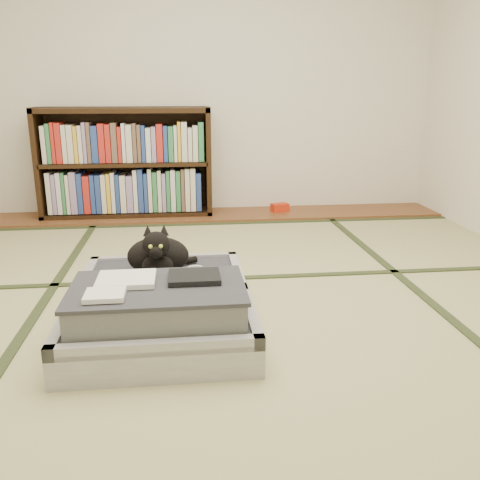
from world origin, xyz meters
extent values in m
plane|color=tan|center=(0.00, 0.00, 0.00)|extent=(4.50, 4.50, 0.00)
cube|color=brown|center=(0.00, 2.00, 0.01)|extent=(4.00, 0.50, 0.02)
cube|color=red|center=(0.60, 2.03, 0.06)|extent=(0.17, 0.12, 0.07)
plane|color=silver|center=(0.00, 2.25, 1.20)|extent=(4.00, 0.00, 4.00)
cube|color=#2D381E|center=(-1.00, 0.00, 0.00)|extent=(0.05, 4.50, 0.01)
cube|color=#2D381E|center=(1.00, 0.00, 0.00)|extent=(0.05, 4.50, 0.01)
cube|color=#2D381E|center=(0.00, 0.40, 0.00)|extent=(4.00, 0.05, 0.01)
cube|color=#2D381E|center=(0.00, 1.70, 0.00)|extent=(4.00, 0.05, 0.01)
cube|color=black|center=(-1.45, 2.07, 0.47)|extent=(0.04, 0.33, 0.93)
cube|color=black|center=(-0.04, 2.07, 0.47)|extent=(0.04, 0.33, 0.93)
cube|color=black|center=(-0.74, 2.07, 0.03)|extent=(1.45, 0.33, 0.04)
cube|color=black|center=(-0.74, 2.07, 0.91)|extent=(1.45, 0.33, 0.04)
cube|color=black|center=(-0.74, 2.07, 0.47)|extent=(1.39, 0.33, 0.03)
cube|color=black|center=(-0.74, 2.23, 0.47)|extent=(1.45, 0.02, 0.93)
cube|color=gray|center=(-0.74, 2.05, 0.25)|extent=(1.31, 0.23, 0.39)
cube|color=gray|center=(-0.74, 2.05, 0.66)|extent=(1.31, 0.23, 0.35)
cube|color=#B4B4B9|center=(-0.38, -0.43, 0.07)|extent=(0.81, 0.54, 0.14)
cube|color=#303038|center=(-0.38, -0.43, 0.11)|extent=(0.72, 0.45, 0.11)
cube|color=#B4B4B9|center=(-0.38, -0.68, 0.15)|extent=(0.81, 0.04, 0.05)
cube|color=#B4B4B9|center=(-0.38, -0.18, 0.15)|extent=(0.81, 0.04, 0.05)
cube|color=#B4B4B9|center=(-0.76, -0.43, 0.15)|extent=(0.04, 0.54, 0.05)
cube|color=#B4B4B9|center=(0.01, -0.43, 0.15)|extent=(0.04, 0.54, 0.05)
cube|color=#B4B4B9|center=(-0.38, 0.11, 0.07)|extent=(0.81, 0.54, 0.14)
cube|color=#303038|center=(-0.38, 0.11, 0.11)|extent=(0.72, 0.45, 0.11)
cube|color=#B4B4B9|center=(-0.38, -0.14, 0.15)|extent=(0.81, 0.04, 0.05)
cube|color=#B4B4B9|center=(-0.38, 0.36, 0.15)|extent=(0.81, 0.04, 0.05)
cube|color=#B4B4B9|center=(-0.76, 0.11, 0.15)|extent=(0.04, 0.54, 0.05)
cube|color=#B4B4B9|center=(0.01, 0.11, 0.15)|extent=(0.04, 0.54, 0.05)
cylinder|color=black|center=(-0.38, -0.16, 0.15)|extent=(0.73, 0.03, 0.03)
cube|color=gray|center=(-0.38, -0.43, 0.20)|extent=(0.69, 0.42, 0.14)
cube|color=#323339|center=(-0.38, -0.43, 0.29)|extent=(0.71, 0.44, 0.02)
cube|color=white|center=(-0.51, -0.37, 0.31)|extent=(0.24, 0.19, 0.02)
cube|color=black|center=(-0.23, -0.37, 0.31)|extent=(0.22, 0.17, 0.02)
cube|color=white|center=(-0.57, -0.54, 0.31)|extent=(0.15, 0.13, 0.02)
cube|color=white|center=(-0.61, -0.69, 0.08)|extent=(0.06, 0.01, 0.05)
cube|color=white|center=(-0.48, -0.69, 0.06)|extent=(0.05, 0.01, 0.04)
cube|color=orange|center=(-0.11, -0.69, 0.08)|extent=(0.05, 0.01, 0.04)
cube|color=#197F33|center=(-0.18, -0.69, 0.10)|extent=(0.04, 0.01, 0.03)
ellipsoid|color=black|center=(-0.40, 0.11, 0.25)|extent=(0.31, 0.20, 0.19)
ellipsoid|color=black|center=(-0.40, 0.02, 0.23)|extent=(0.15, 0.11, 0.11)
ellipsoid|color=black|center=(-0.40, -0.02, 0.35)|extent=(0.13, 0.12, 0.13)
sphere|color=black|center=(-0.40, -0.07, 0.33)|extent=(0.06, 0.06, 0.06)
cone|color=black|center=(-0.44, 0.00, 0.41)|extent=(0.05, 0.06, 0.06)
cone|color=black|center=(-0.36, 0.00, 0.41)|extent=(0.05, 0.06, 0.06)
sphere|color=#A5BF33|center=(-0.42, -0.07, 0.36)|extent=(0.02, 0.02, 0.02)
sphere|color=#A5BF33|center=(-0.37, -0.07, 0.36)|extent=(0.02, 0.02, 0.02)
cylinder|color=black|center=(-0.29, 0.20, 0.18)|extent=(0.19, 0.11, 0.03)
torus|color=white|center=(-0.22, 0.11, 0.16)|extent=(0.11, 0.11, 0.02)
torus|color=white|center=(-0.21, 0.10, 0.17)|extent=(0.09, 0.09, 0.01)
cube|color=black|center=(-0.30, -0.32, 0.01)|extent=(0.38, 0.13, 0.01)
cube|color=black|center=(-0.42, -0.26, 0.01)|extent=(0.19, 0.05, 0.01)
cube|color=black|center=(-0.19, -0.26, 0.01)|extent=(0.11, 0.17, 0.01)
cylinder|color=black|center=(-0.30, -0.18, 0.01)|extent=(0.04, 0.07, 0.01)
camera|label=1|loc=(-0.26, -2.38, 1.05)|focal=38.00mm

